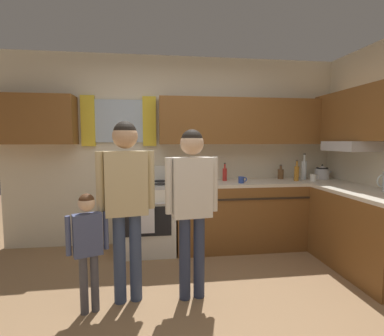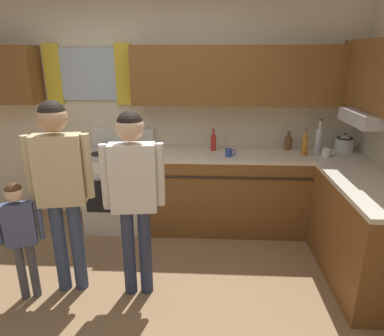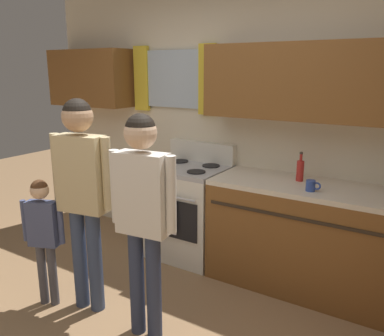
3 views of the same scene
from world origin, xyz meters
name	(u,v)px [view 1 (image 1 of 3)]	position (x,y,z in m)	size (l,w,h in m)	color
ground_plane	(193,319)	(0.00, 0.00, 0.00)	(12.00, 12.00, 0.00)	#93704C
back_wall_unit	(181,140)	(0.07, 1.82, 1.45)	(4.60, 0.42, 2.60)	beige
kitchen_counter_run	(291,219)	(1.44, 1.21, 0.45)	(2.32, 1.86, 0.90)	brown
stove_oven	(147,216)	(-0.40, 1.54, 0.47)	(0.72, 0.67, 1.10)	silver
bottle_tall_clear	(304,170)	(1.80, 1.61, 1.04)	(0.07, 0.07, 0.37)	silver
bottle_squat_brown	(281,174)	(1.50, 1.71, 0.98)	(0.08, 0.08, 0.21)	brown
bottle_oil_amber	(297,173)	(1.62, 1.48, 1.01)	(0.06, 0.06, 0.29)	#B27223
bottle_sauce_red	(225,174)	(0.66, 1.63, 0.99)	(0.06, 0.06, 0.25)	red
mug_ceramic_white	(313,178)	(1.85, 1.43, 0.95)	(0.13, 0.08, 0.09)	white
mug_cobalt_blue	(241,180)	(0.82, 1.39, 0.94)	(0.11, 0.07, 0.08)	#2D479E
stovetop_kettle	(322,172)	(2.10, 1.64, 1.00)	(0.27, 0.20, 0.21)	silver
adult_holding_child	(126,190)	(-0.54, 0.35, 1.02)	(0.50, 0.22, 1.61)	#38476B
adult_in_plaid	(192,194)	(0.04, 0.33, 0.97)	(0.48, 0.21, 1.55)	#2D3856
small_child	(88,239)	(-0.85, 0.22, 0.64)	(0.32, 0.17, 1.02)	#4C4C56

